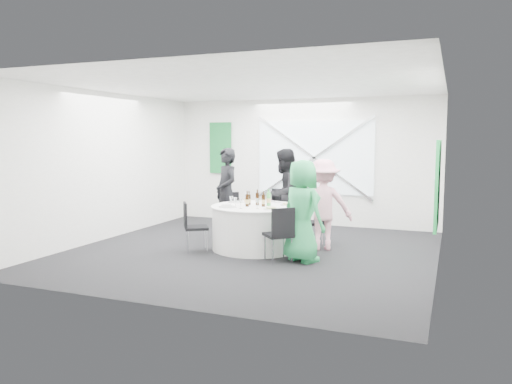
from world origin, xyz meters
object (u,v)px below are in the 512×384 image
at_px(chair_back_right, 315,218).
at_px(person_woman_green, 302,211).
at_px(person_woman_pink, 323,205).
at_px(chair_back_left, 232,212).
at_px(chair_front_left, 192,223).
at_px(person_man_back_left, 226,193).
at_px(person_man_back, 284,194).
at_px(clear_water_bottle, 247,199).
at_px(chair_front_right, 280,231).
at_px(banquet_table, 256,227).
at_px(chair_back, 279,210).
at_px(green_water_bottle, 269,199).

relative_size(chair_back_right, person_woman_green, 0.53).
bearing_deg(person_woman_pink, chair_back_left, -28.82).
xyz_separation_m(chair_front_left, person_woman_green, (1.93, 0.06, 0.31)).
bearing_deg(person_man_back_left, person_man_back, 50.77).
height_order(chair_back_right, clear_water_bottle, clear_water_bottle).
bearing_deg(clear_water_bottle, chair_front_right, -41.87).
bearing_deg(banquet_table, chair_front_left, -146.22).
height_order(chair_back, person_man_back_left, person_man_back_left).
distance_m(banquet_table, chair_front_left, 1.12).
bearing_deg(chair_front_right, person_woman_pink, -149.81).
relative_size(chair_back, chair_front_right, 1.09).
relative_size(banquet_table, chair_back_right, 1.85).
bearing_deg(chair_back_left, clear_water_bottle, -97.01).
bearing_deg(chair_front_right, person_woman_green, 177.76).
bearing_deg(chair_front_left, green_water_bottle, -91.31).
distance_m(chair_front_right, green_water_bottle, 1.09).
bearing_deg(person_man_back, person_man_back_left, -70.05).
xyz_separation_m(chair_front_left, person_woman_pink, (2.02, 1.00, 0.29)).
relative_size(person_woman_green, green_water_bottle, 5.59).
distance_m(chair_front_right, person_man_back, 1.92).
bearing_deg(chair_back, chair_back_right, -19.92).
bearing_deg(person_man_back, banquet_table, 0.00).
bearing_deg(chair_back_left, chair_back, -26.24).
height_order(chair_back, person_man_back, person_man_back).
relative_size(chair_front_right, person_man_back_left, 0.50).
distance_m(banquet_table, person_man_back, 1.13).
height_order(chair_front_right, person_man_back_left, person_man_back_left).
distance_m(person_woman_pink, clear_water_bottle, 1.33).
xyz_separation_m(chair_back_right, person_woman_pink, (0.21, -0.30, 0.30)).
height_order(chair_back_left, person_man_back, person_man_back).
relative_size(chair_back, person_woman_green, 0.59).
xyz_separation_m(chair_back_right, person_man_back, (-0.71, 0.33, 0.38)).
relative_size(person_man_back, clear_water_bottle, 6.24).
bearing_deg(clear_water_bottle, chair_back, 76.51).
relative_size(chair_back_right, person_man_back_left, 0.48).
bearing_deg(banquet_table, person_woman_pink, 19.16).
relative_size(person_man_back, green_water_bottle, 6.05).
distance_m(chair_front_left, person_man_back, 2.00).
xyz_separation_m(chair_back, chair_front_left, (-1.00, -1.66, -0.07)).
relative_size(chair_front_left, person_woman_pink, 0.54).
distance_m(person_man_back, clear_water_bottle, 1.06).
relative_size(chair_front_left, green_water_bottle, 2.96).
bearing_deg(person_woman_pink, green_water_bottle, -1.60).
xyz_separation_m(banquet_table, person_woman_pink, (1.09, 0.38, 0.41)).
relative_size(chair_back, person_woman_pink, 0.60).
bearing_deg(chair_front_left, person_woman_pink, -97.44).
distance_m(chair_back, person_man_back_left, 1.08).
bearing_deg(chair_front_left, banquet_table, -90.00).
height_order(person_woman_green, green_water_bottle, person_woman_green).
relative_size(banquet_table, chair_back, 1.64).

